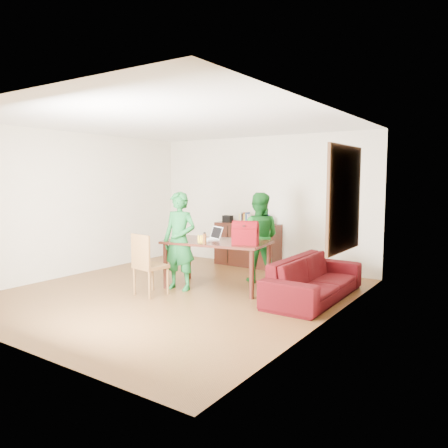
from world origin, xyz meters
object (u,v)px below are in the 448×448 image
Objects in this scene: chair at (150,277)px; table at (217,247)px; bottle at (205,238)px; person_near at (180,241)px; red_bag at (245,235)px; person_far at (258,237)px; laptop at (209,238)px; sofa at (314,278)px.

table is at bearing 65.22° from chair.
bottle is (0.65, 0.56, 0.61)m from chair.
person_near is 1.11m from red_bag.
bottle reaches higher than chair.
table is at bearing 45.55° from person_far.
table is at bearing 154.61° from red_bag.
table is at bearing 26.38° from laptop.
bottle is at bearing 54.24° from person_far.
chair is (-0.62, -0.96, -0.41)m from table.
person_near is at bearing 80.53° from chair.
bottle is (0.20, -0.39, 0.05)m from laptop.
person_near is 8.57× the size of bottle.
bottle is at bearing -2.92° from person_near.
laptop is 0.97× the size of red_bag.
chair is at bearing -162.88° from red_bag.
person_near is at bearing 109.00° from sofa.
laptop is at bearing 156.33° from red_bag.
person_near is at bearing -145.92° from table.
bottle is 1.81m from sofa.
person_near reaches higher than person_far.
laptop is at bearing 48.78° from person_near.
chair is at bearing -139.14° from bottle.
table is 1.13× the size of person_near.
red_bag is (1.21, 0.90, 0.66)m from chair.
bottle is at bearing -168.32° from red_bag.
person_far is 0.94m from laptop.
person_far is at bearing 57.22° from table.
laptop is 0.18× the size of sofa.
red_bag is at bearing -15.17° from table.
laptop reaches higher than bottle.
person_far is at bearing 81.73° from laptop.
person_near reaches higher than red_bag.
table is 1.68m from sofa.
sofa is (1.02, 0.36, -0.63)m from red_bag.
chair is 2.53× the size of laptop.
laptop is (0.29, 0.43, 0.03)m from person_near.
red_bag reaches higher than table.
chair is at bearing -91.13° from laptop.
red_bag is (0.55, 0.34, 0.05)m from bottle.
person_far is at bearing 68.50° from sofa.
laptop is at bearing 172.56° from table.
person_far is at bearing 75.36° from bottle.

